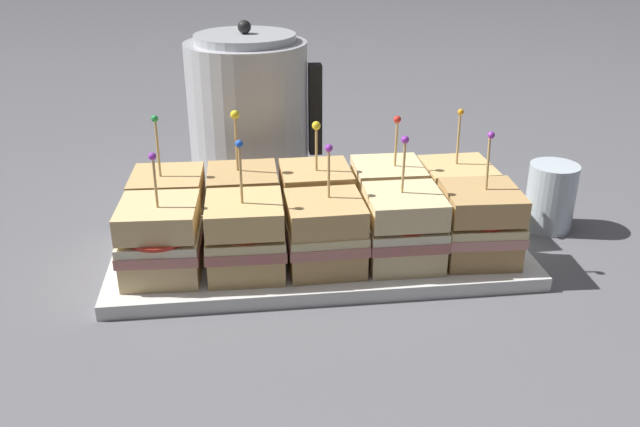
# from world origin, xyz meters

# --- Properties ---
(ground_plane) EXTENTS (6.00, 6.00, 0.00)m
(ground_plane) POSITION_xyz_m (0.00, 0.00, 0.00)
(ground_plane) COLOR slate
(serving_platter) EXTENTS (0.53, 0.23, 0.02)m
(serving_platter) POSITION_xyz_m (0.00, 0.00, 0.01)
(serving_platter) COLOR silver
(serving_platter) RESTS_ON ground_plane
(sandwich_front_far_left) EXTENTS (0.10, 0.10, 0.16)m
(sandwich_front_far_left) POSITION_xyz_m (-0.20, -0.05, 0.06)
(sandwich_front_far_left) COLOR #DBB77A
(sandwich_front_far_left) RESTS_ON serving_platter
(sandwich_front_left) EXTENTS (0.10, 0.10, 0.17)m
(sandwich_front_left) POSITION_xyz_m (-0.10, -0.05, 0.06)
(sandwich_front_left) COLOR tan
(sandwich_front_left) RESTS_ON serving_platter
(sandwich_front_center) EXTENTS (0.10, 0.10, 0.16)m
(sandwich_front_center) POSITION_xyz_m (0.00, -0.05, 0.06)
(sandwich_front_center) COLOR tan
(sandwich_front_center) RESTS_ON serving_platter
(sandwich_front_right) EXTENTS (0.10, 0.10, 0.16)m
(sandwich_front_right) POSITION_xyz_m (0.10, -0.05, 0.06)
(sandwich_front_right) COLOR beige
(sandwich_front_right) RESTS_ON serving_platter
(sandwich_front_far_right) EXTENTS (0.10, 0.10, 0.16)m
(sandwich_front_far_right) POSITION_xyz_m (0.19, -0.05, 0.06)
(sandwich_front_far_right) COLOR tan
(sandwich_front_far_right) RESTS_ON serving_platter
(sandwich_back_far_left) EXTENTS (0.10, 0.10, 0.17)m
(sandwich_back_far_left) POSITION_xyz_m (-0.19, 0.05, 0.06)
(sandwich_back_far_left) COLOR tan
(sandwich_back_far_left) RESTS_ON serving_platter
(sandwich_back_left) EXTENTS (0.09, 0.09, 0.17)m
(sandwich_back_left) POSITION_xyz_m (-0.10, 0.05, 0.06)
(sandwich_back_left) COLOR tan
(sandwich_back_left) RESTS_ON serving_platter
(sandwich_back_center) EXTENTS (0.10, 0.10, 0.16)m
(sandwich_back_center) POSITION_xyz_m (-0.00, 0.05, 0.06)
(sandwich_back_center) COLOR tan
(sandwich_back_center) RESTS_ON serving_platter
(sandwich_back_right) EXTENTS (0.10, 0.10, 0.16)m
(sandwich_back_right) POSITION_xyz_m (0.10, 0.05, 0.06)
(sandwich_back_right) COLOR beige
(sandwich_back_right) RESTS_ON serving_platter
(sandwich_back_far_right) EXTENTS (0.10, 0.10, 0.16)m
(sandwich_back_far_right) POSITION_xyz_m (0.19, 0.05, 0.06)
(sandwich_back_far_right) COLOR tan
(sandwich_back_far_right) RESTS_ON serving_platter
(kettle_steel) EXTENTS (0.21, 0.19, 0.27)m
(kettle_steel) POSITION_xyz_m (-0.08, 0.25, 0.12)
(kettle_steel) COLOR #B7BABF
(kettle_steel) RESTS_ON ground_plane
(drinking_glass) EXTENTS (0.07, 0.07, 0.10)m
(drinking_glass) POSITION_xyz_m (0.34, 0.06, 0.05)
(drinking_glass) COLOR silver
(drinking_glass) RESTS_ON ground_plane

